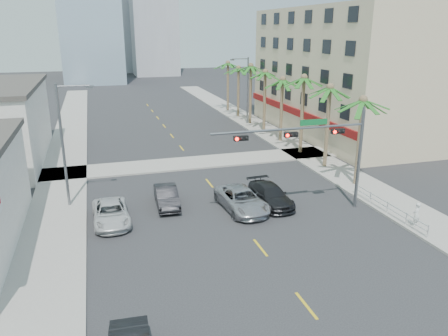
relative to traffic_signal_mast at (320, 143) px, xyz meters
name	(u,v)px	position (x,y,z in m)	size (l,w,h in m)	color
ground	(288,283)	(-5.78, -7.95, -5.06)	(260.00, 260.00, 0.00)	#262628
sidewalk_right	(314,158)	(6.22, 12.05, -4.99)	(4.00, 120.00, 0.15)	gray
sidewalk_left	(63,181)	(-17.78, 12.05, -4.99)	(4.00, 120.00, 0.15)	gray
sidewalk_cross	(194,163)	(-5.78, 14.05, -4.99)	(80.00, 4.00, 0.15)	gray
building_right	(353,72)	(16.21, 22.05, 2.43)	(15.25, 28.00, 15.00)	beige
traffic_signal_mast	(320,143)	(0.00, 0.00, 0.00)	(11.12, 0.54, 7.20)	slate
palm_tree_0	(363,101)	(5.82, 4.05, 2.02)	(4.80, 4.80, 7.80)	brown
palm_tree_1	(330,88)	(5.82, 9.25, 2.37)	(4.80, 4.80, 8.16)	brown
palm_tree_2	(304,79)	(5.82, 14.45, 2.72)	(4.80, 4.80, 8.52)	brown
palm_tree_3	(283,80)	(5.82, 19.65, 2.02)	(4.80, 4.80, 7.80)	brown
palm_tree_4	(265,73)	(5.82, 24.85, 2.37)	(4.80, 4.80, 8.16)	brown
palm_tree_5	(251,66)	(5.82, 30.05, 2.72)	(4.80, 4.80, 8.52)	brown
palm_tree_6	(238,69)	(5.82, 35.25, 2.02)	(4.80, 4.80, 7.80)	brown
palm_tree_7	(228,64)	(5.82, 40.45, 2.37)	(4.80, 4.80, 8.16)	brown
streetlight_left	(65,140)	(-16.78, 6.05, 0.00)	(2.55, 0.25, 9.00)	slate
streetlight_right	(246,87)	(5.21, 30.05, 0.00)	(2.55, 0.25, 9.00)	slate
guardrail	(388,206)	(4.52, -1.95, -4.39)	(0.08, 8.08, 1.00)	silver
car_parked_far	(111,213)	(-14.15, 2.23, -4.36)	(2.32, 5.03, 1.40)	silver
car_lane_left	(167,197)	(-10.07, 4.12, -4.33)	(1.55, 4.45, 1.47)	black
car_lane_center	(242,200)	(-5.01, 1.84, -4.28)	(2.59, 5.61, 1.56)	#B3B2B7
car_lane_right	(270,195)	(-2.63, 2.18, -4.32)	(2.09, 5.13, 1.49)	black
pedestrian	(416,214)	(4.93, -4.32, -4.09)	(0.60, 0.40, 1.65)	silver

